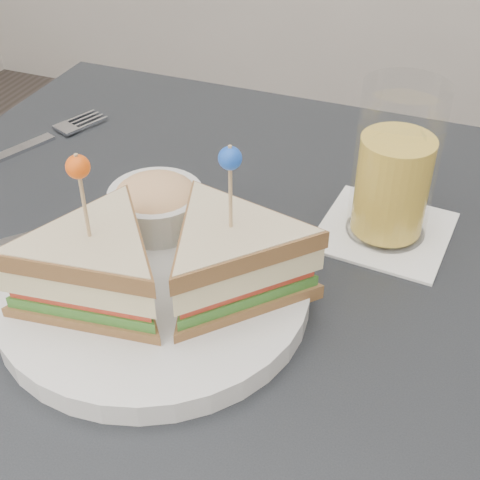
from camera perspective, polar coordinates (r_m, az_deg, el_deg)
name	(u,v)px	position (r m, az deg, el deg)	size (l,w,h in m)	color
table	(227,348)	(0.65, -1.15, -9.17)	(0.80, 0.80, 0.75)	black
plate_meal	(160,263)	(0.56, -6.81, -1.96)	(0.35, 0.35, 0.16)	silver
cutlery_fork	(37,141)	(0.85, -16.95, 8.04)	(0.10, 0.21, 0.01)	#B9BBC4
cutlery_knife	(60,231)	(0.68, -15.12, 0.78)	(0.17, 0.19, 0.01)	silver
drink_set	(394,172)	(0.64, 13.02, 5.65)	(0.13, 0.13, 0.16)	white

